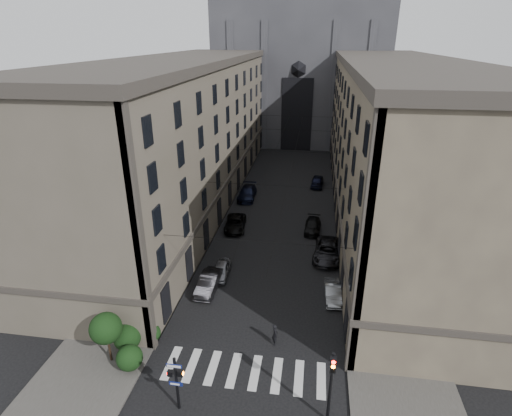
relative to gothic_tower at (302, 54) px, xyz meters
The scene contains 19 objects.
sidewalk_left 44.07m from the gothic_tower, 105.08° to the right, with size 7.00×80.00×0.15m, color #383533.
sidewalk_right 44.07m from the gothic_tower, 74.92° to the right, with size 7.00×80.00×0.15m, color #383533.
zebra_crossing 72.18m from the gothic_tower, 90.00° to the right, with size 11.00×3.20×0.01m, color beige.
building_left 42.07m from the gothic_tower, 109.04° to the right, with size 13.60×60.60×18.85m.
building_right 42.07m from the gothic_tower, 70.96° to the right, with size 13.60×60.60×18.85m.
gothic_tower is the anchor object (origin of this frame).
pedestrian_signal_left 75.15m from the gothic_tower, 92.74° to the right, with size 1.02×0.38×4.00m.
traffic_light_right 74.67m from the gothic_tower, 85.62° to the right, with size 0.34×0.50×5.20m.
shrub_cluster 72.29m from the gothic_tower, 97.11° to the right, with size 3.90×4.40×3.90m.
tram_wires 40.72m from the gothic_tower, 90.00° to the right, with size 14.00×60.00×0.43m.
car_left_near 61.14m from the gothic_tower, 94.20° to the right, with size 1.52×3.77×1.29m, color slate.
car_left_midnear 63.44m from the gothic_tower, 94.57° to the right, with size 1.60×4.58×1.51m, color black.
car_left_midfar 51.46m from the gothic_tower, 95.87° to the right, with size 2.35×5.10×1.42m, color black.
car_left_far 42.34m from the gothic_tower, 97.71° to the right, with size 2.29×5.63×1.63m, color black.
car_right_near 63.25m from the gothic_tower, 84.15° to the right, with size 1.37×3.92×1.29m, color gray.
car_right_midnear 56.46m from the gothic_tower, 83.78° to the right, with size 2.70×5.86×1.63m, color black.
car_right_midfar 50.70m from the gothic_tower, 84.95° to the right, with size 1.83×4.50×1.31m, color black.
car_right_far 36.50m from the gothic_tower, 81.85° to the right, with size 1.76×4.37×1.49m, color black.
pedestrian 69.09m from the gothic_tower, 88.48° to the right, with size 0.64×0.42×1.75m, color black.
Camera 1 is at (3.89, -15.44, 21.28)m, focal length 28.00 mm.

